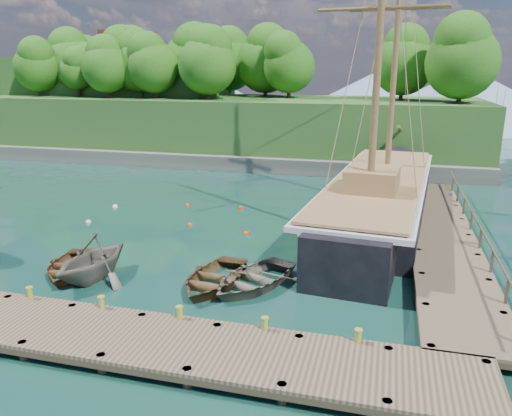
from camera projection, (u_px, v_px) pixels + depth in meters
The scene contains 23 objects.
ground at pixel (185, 272), 22.46m from camera, with size 160.00×160.00×0.00m, color #153B36.
dock_near at pixel (162, 343), 15.80m from camera, with size 20.00×3.20×1.10m.
dock_east at pixel (442, 236), 25.99m from camera, with size 3.20×24.00×1.10m.
bollard_0 at pixel (32, 313), 18.72m from camera, with size 0.26×0.26×0.45m, color olive.
bollard_1 at pixel (103, 323), 17.97m from camera, with size 0.26×0.26×0.45m, color olive.
bollard_2 at pixel (181, 334), 17.22m from camera, with size 0.26×0.26×0.45m, color olive.
bollard_3 at pixel (265, 346), 16.48m from camera, with size 0.26×0.26×0.45m, color olive.
bollard_4 at pixel (357, 359), 15.73m from camera, with size 0.26×0.26×0.45m, color olive.
rowboat_0 at pixel (71, 272), 22.44m from camera, with size 2.87×4.02×0.83m, color #543620.
rowboat_1 at pixel (94, 279), 21.74m from camera, with size 3.54×4.10×2.16m, color #635D52.
rowboat_2 at pixel (214, 285), 21.08m from camera, with size 3.21×4.49×0.93m, color brown.
rowboat_3 at pixel (253, 286), 20.99m from camera, with size 3.29×4.61×0.95m, color #5E5A4D.
cabin_boat_white at pixel (346, 269), 22.76m from camera, with size 2.03×5.39×2.08m, color white.
schooner at pixel (378, 203), 29.41m from camera, with size 7.15×28.41×20.98m.
mooring_buoy_0 at pixel (88, 223), 29.64m from camera, with size 0.33×0.33×0.33m, color silver.
mooring_buoy_1 at pixel (190, 225), 29.15m from camera, with size 0.29×0.29×0.29m, color #E26306.
mooring_buoy_2 at pixel (246, 234), 27.56m from camera, with size 0.33×0.33×0.33m, color #EB3D00.
mooring_buoy_3 at pixel (300, 236), 27.28m from camera, with size 0.30×0.30×0.30m, color white.
mooring_buoy_4 at pixel (188, 206), 33.28m from camera, with size 0.31×0.31×0.31m, color #D84300.
mooring_buoy_5 at pixel (241, 209), 32.54m from camera, with size 0.35×0.35×0.35m, color red.
mooring_buoy_6 at pixel (115, 207), 32.92m from camera, with size 0.36×0.36×0.36m, color white.
headland at pixel (186, 100), 53.35m from camera, with size 51.00×19.31×12.90m.
distant_ridge at pixel (367, 96), 85.33m from camera, with size 117.00×40.00×10.00m.
Camera 1 is at (8.51, -19.31, 8.84)m, focal length 35.00 mm.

